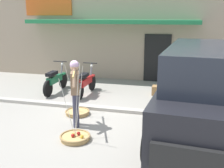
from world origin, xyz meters
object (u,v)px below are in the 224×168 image
parked_truck (207,90)px  fruit_basket_right_side (75,137)px  fruit_vendor (75,89)px  fruit_basket_left_side (77,112)px  motorcycle_second_in_row (86,83)px  motorcycle_nearest_shop (55,80)px  wooden_crate (158,90)px

parked_truck → fruit_basket_right_side: bearing=-162.1°
fruit_vendor → fruit_basket_left_side: (-0.27, 0.76, -0.91)m
fruit_basket_left_side → motorcycle_second_in_row: bearing=102.6°
fruit_vendor → motorcycle_nearest_shop: size_ratio=0.93×
fruit_basket_right_side → parked_truck: bearing=17.9°
fruit_vendor → motorcycle_second_in_row: size_ratio=0.93×
motorcycle_nearest_shop → fruit_basket_right_side: bearing=-57.9°
fruit_basket_right_side → motorcycle_nearest_shop: 4.09m
fruit_vendor → fruit_basket_left_side: 1.21m
fruit_vendor → parked_truck: parked_truck is taller
fruit_vendor → fruit_basket_right_side: 1.21m
fruit_vendor → fruit_basket_right_side: bearing=-70.0°
fruit_vendor → motorcycle_second_in_row: fruit_vendor is taller
fruit_basket_left_side → motorcycle_nearest_shop: bearing=129.9°
fruit_basket_left_side → parked_truck: (3.37, -0.60, 1.06)m
fruit_vendor → fruit_basket_left_side: fruit_vendor is taller
parked_truck → fruit_vendor: bearing=-177.1°
motorcycle_second_in_row → fruit_basket_left_side: bearing=-77.4°
fruit_basket_left_side → motorcycle_second_in_row: size_ratio=0.80×
motorcycle_second_in_row → wooden_crate: 2.59m
motorcycle_second_in_row → parked_truck: size_ratio=0.37×
motorcycle_second_in_row → parked_truck: (3.79, -2.49, 0.68)m
fruit_basket_right_side → parked_truck: (2.82, 0.91, 1.06)m
fruit_basket_right_side → wooden_crate: (1.52, 4.06, 0.09)m
fruit_vendor → motorcycle_second_in_row: (-0.70, 2.65, -0.52)m
fruit_vendor → motorcycle_second_in_row: 2.79m
fruit_vendor → fruit_basket_right_side: fruit_vendor is taller
fruit_basket_left_side → wooden_crate: bearing=50.9°
wooden_crate → fruit_basket_left_side: bearing=-129.1°
motorcycle_second_in_row → wooden_crate: bearing=14.7°
fruit_basket_right_side → wooden_crate: size_ratio=3.30×
parked_truck → wooden_crate: bearing=112.4°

